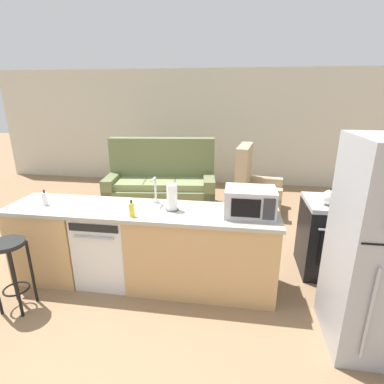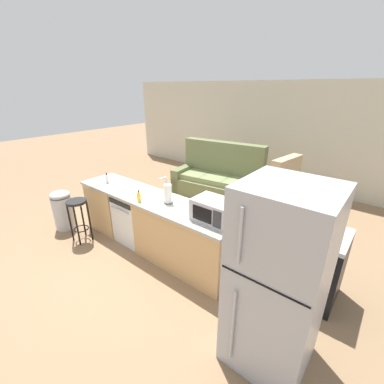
{
  "view_description": "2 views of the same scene",
  "coord_description": "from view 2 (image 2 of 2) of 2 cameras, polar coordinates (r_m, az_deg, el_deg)",
  "views": [
    {
      "loc": [
        1.14,
        -2.86,
        2.07
      ],
      "look_at": [
        0.65,
        0.46,
        0.96
      ],
      "focal_mm": 28.0,
      "sensor_mm": 36.0,
      "label": 1
    },
    {
      "loc": [
        2.88,
        -2.37,
        2.45
      ],
      "look_at": [
        0.57,
        0.47,
        0.94
      ],
      "focal_mm": 24.0,
      "sensor_mm": 36.0,
      "label": 2
    }
  ],
  "objects": [
    {
      "name": "kettle",
      "position": [
        3.23,
        22.37,
        -6.42
      ],
      "size": [
        0.21,
        0.17,
        0.19
      ],
      "color": "silver",
      "rests_on": "stove_range"
    },
    {
      "name": "dishwasher",
      "position": [
        4.42,
        -12.26,
        -5.49
      ],
      "size": [
        0.58,
        0.61,
        0.84
      ],
      "color": "white",
      "rests_on": "ground_plane"
    },
    {
      "name": "wall_back",
      "position": [
        7.15,
        17.88,
        12.08
      ],
      "size": [
        10.0,
        0.06,
        2.6
      ],
      "color": "beige",
      "rests_on": "ground_plane"
    },
    {
      "name": "armchair",
      "position": [
        5.44,
        21.19,
        -1.93
      ],
      "size": [
        0.91,
        0.95,
        1.2
      ],
      "color": "tan",
      "rests_on": "ground_plane"
    },
    {
      "name": "stove_range",
      "position": [
        3.57,
        24.31,
        -13.88
      ],
      "size": [
        0.76,
        0.68,
        0.9
      ],
      "color": "black",
      "rests_on": "ground_plane"
    },
    {
      "name": "trash_bin",
      "position": [
        5.23,
        -26.79,
        -3.51
      ],
      "size": [
        0.35,
        0.35,
        0.74
      ],
      "color": "#B7B7BC",
      "rests_on": "ground_plane"
    },
    {
      "name": "soap_bottle",
      "position": [
        3.78,
        -11.71,
        -1.06
      ],
      "size": [
        0.06,
        0.06,
        0.18
      ],
      "color": "yellow",
      "rests_on": "kitchen_counter"
    },
    {
      "name": "dish_soap_bottle",
      "position": [
        4.69,
        -18.36,
        2.85
      ],
      "size": [
        0.06,
        0.06,
        0.18
      ],
      "color": "silver",
      "rests_on": "kitchen_counter"
    },
    {
      "name": "kitchen_counter",
      "position": [
        4.09,
        -7.86,
        -7.61
      ],
      "size": [
        2.94,
        0.66,
        0.9
      ],
      "color": "tan",
      "rests_on": "ground_plane"
    },
    {
      "name": "microwave",
      "position": [
        3.18,
        4.85,
        -4.03
      ],
      "size": [
        0.5,
        0.37,
        0.28
      ],
      "color": "#B7B7BC",
      "rests_on": "kitchen_counter"
    },
    {
      "name": "paper_towel_roll",
      "position": [
        3.65,
        -5.38,
        -0.45
      ],
      "size": [
        0.14,
        0.14,
        0.28
      ],
      "color": "#4C4C51",
      "rests_on": "kitchen_counter"
    },
    {
      "name": "sink_faucet",
      "position": [
        3.92,
        -5.95,
        1.08
      ],
      "size": [
        0.07,
        0.18,
        0.3
      ],
      "color": "silver",
      "rests_on": "kitchen_counter"
    },
    {
      "name": "couch",
      "position": [
        6.12,
        5.94,
        2.62
      ],
      "size": [
        2.09,
        1.13,
        1.27
      ],
      "color": "#667047",
      "rests_on": "ground_plane"
    },
    {
      "name": "ground_plane",
      "position": [
        4.46,
        -9.73,
        -11.27
      ],
      "size": [
        24.0,
        24.0,
        0.0
      ],
      "primitive_type": "plane",
      "color": "#896B4C"
    },
    {
      "name": "refrigerator",
      "position": [
        2.45,
        18.4,
        -18.38
      ],
      "size": [
        0.72,
        0.73,
        1.79
      ],
      "color": "#A8AAB2",
      "rests_on": "ground_plane"
    },
    {
      "name": "bar_stool",
      "position": [
        4.64,
        -23.98,
        -4.08
      ],
      "size": [
        0.32,
        0.32,
        0.74
      ],
      "color": "black",
      "rests_on": "ground_plane"
    }
  ]
}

